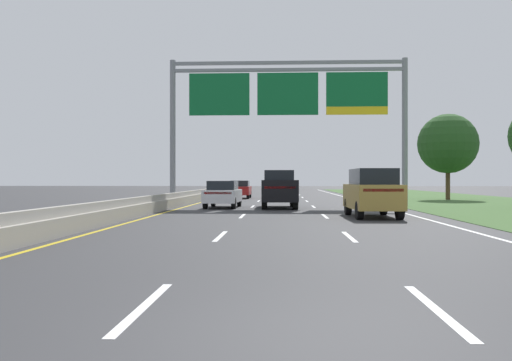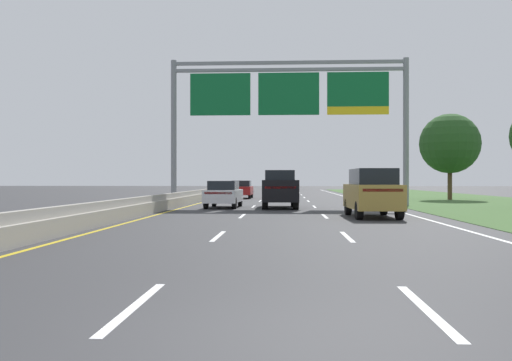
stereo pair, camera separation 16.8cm
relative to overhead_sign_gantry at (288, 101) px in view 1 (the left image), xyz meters
name	(u,v)px [view 1 (the left image)]	position (x,y,z in m)	size (l,w,h in m)	color
ground_plane	(283,202)	(-0.30, 5.14, -6.62)	(220.00, 220.00, 0.00)	#333335
lane_striping	(283,203)	(-0.30, 4.68, -6.61)	(11.96, 106.00, 0.01)	white
grass_verge_right	(479,203)	(13.65, 5.14, -6.61)	(14.00, 110.00, 0.02)	#3D602D
median_barrier_concrete	(192,197)	(-6.90, 5.14, -6.26)	(0.60, 110.00, 0.85)	#A8A399
overhead_sign_gantry	(288,101)	(0.00, 0.00, 0.00)	(15.06, 0.42, 9.29)	gray
pickup_truck_black	(279,189)	(-0.53, -2.82, -5.54)	(2.13, 5.45, 2.20)	black
car_red_left_lane_sedan	(240,189)	(-4.07, 14.03, -5.80)	(1.83, 4.40, 1.57)	maroon
car_white_left_lane_sedan	(223,194)	(-3.82, -2.79, -5.80)	(1.94, 4.45, 1.57)	silver
car_gold_right_lane_suv	(372,192)	(3.57, -10.84, -5.52)	(2.03, 4.75, 2.11)	#A38438
roadside_tree_far	(448,144)	(13.23, 11.09, -2.02)	(4.88, 4.88, 7.05)	#4C3823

